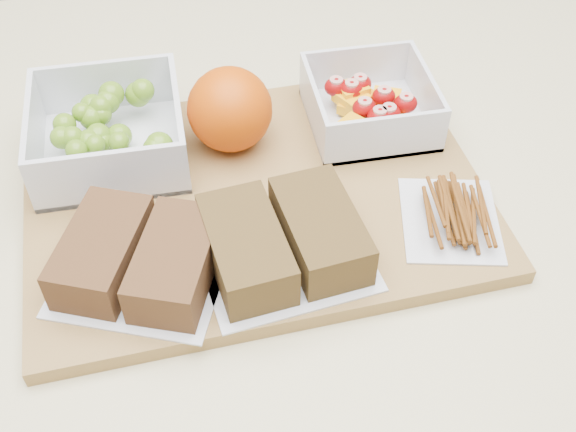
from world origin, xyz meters
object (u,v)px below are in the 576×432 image
object	(u,v)px
cutting_board	(256,197)
sandwich_bag_center	(284,240)
fruit_container	(369,106)
sandwich_bag_left	(139,258)
orange	(230,109)
grape_container	(109,132)
pretzel_bag	(452,212)

from	to	relation	value
cutting_board	sandwich_bag_center	world-z (taller)	sandwich_bag_center
fruit_container	sandwich_bag_left	bearing A→B (deg)	-146.26
orange	sandwich_bag_center	bearing A→B (deg)	-81.46
grape_container	sandwich_bag_left	distance (m)	0.16
cutting_board	sandwich_bag_left	world-z (taller)	sandwich_bag_left
cutting_board	fruit_container	xyz separation A→B (m)	(0.13, 0.08, 0.03)
grape_container	sandwich_bag_left	bearing A→B (deg)	-82.85
pretzel_bag	fruit_container	bearing A→B (deg)	103.56
grape_container	fruit_container	size ratio (longest dim) A/B	1.18
orange	pretzel_bag	world-z (taller)	orange
sandwich_bag_left	grape_container	bearing A→B (deg)	97.15
cutting_board	sandwich_bag_left	size ratio (longest dim) A/B	2.46
grape_container	pretzel_bag	xyz separation A→B (m)	(0.29, -0.15, -0.01)
sandwich_bag_center	grape_container	bearing A→B (deg)	130.55
orange	pretzel_bag	distance (m)	0.23
grape_container	pretzel_bag	size ratio (longest dim) A/B	1.19
grape_container	sandwich_bag_center	xyz separation A→B (m)	(0.14, -0.16, -0.00)
cutting_board	pretzel_bag	distance (m)	0.18
cutting_board	fruit_container	distance (m)	0.15
cutting_board	orange	distance (m)	0.09
orange	sandwich_bag_left	xyz separation A→B (m)	(-0.10, -0.15, -0.02)
grape_container	orange	distance (m)	0.12
grape_container	sandwich_bag_center	bearing A→B (deg)	-49.45
cutting_board	sandwich_bag_center	distance (m)	0.09
fruit_container	sandwich_bag_center	xyz separation A→B (m)	(-0.12, -0.16, 0.00)
cutting_board	sandwich_bag_center	size ratio (longest dim) A/B	2.70
sandwich_bag_left	cutting_board	bearing A→B (deg)	36.23
grape_container	pretzel_bag	bearing A→B (deg)	-27.03
fruit_container	pretzel_bag	distance (m)	0.15
grape_container	pretzel_bag	world-z (taller)	grape_container
cutting_board	sandwich_bag_center	xyz separation A→B (m)	(0.01, -0.08, 0.03)
orange	sandwich_bag_left	bearing A→B (deg)	-122.27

